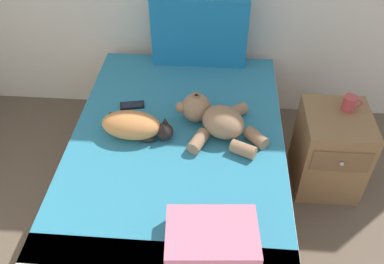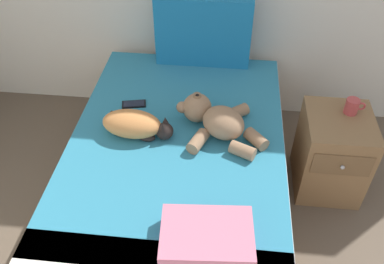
% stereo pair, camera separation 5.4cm
% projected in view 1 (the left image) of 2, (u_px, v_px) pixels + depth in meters
% --- Properties ---
extents(bed, '(1.26, 1.91, 0.52)m').
position_uv_depth(bed, '(177.00, 174.00, 2.47)').
color(bed, olive).
rests_on(bed, ground_plane).
extents(patterned_cushion, '(0.65, 0.14, 0.48)m').
position_uv_depth(patterned_cushion, '(200.00, 31.00, 2.77)').
color(patterned_cushion, '#1972AD').
rests_on(patterned_cushion, bed).
extents(cat, '(0.42, 0.27, 0.15)m').
position_uv_depth(cat, '(135.00, 126.00, 2.29)').
color(cat, '#D18447').
rests_on(cat, bed).
extents(teddy_bear, '(0.54, 0.47, 0.19)m').
position_uv_depth(teddy_bear, '(215.00, 119.00, 2.33)').
color(teddy_bear, '#937051').
rests_on(teddy_bear, bed).
extents(cell_phone, '(0.16, 0.10, 0.01)m').
position_uv_depth(cell_phone, '(132.00, 105.00, 2.54)').
color(cell_phone, black).
rests_on(cell_phone, bed).
extents(throw_pillow, '(0.42, 0.31, 0.11)m').
position_uv_depth(throw_pillow, '(212.00, 238.00, 1.77)').
color(throw_pillow, '#D1728C').
rests_on(throw_pillow, bed).
extents(nightstand, '(0.40, 0.47, 0.55)m').
position_uv_depth(nightstand, '(330.00, 150.00, 2.60)').
color(nightstand, olive).
rests_on(nightstand, ground_plane).
extents(mug, '(0.12, 0.08, 0.09)m').
position_uv_depth(mug, '(350.00, 103.00, 2.44)').
color(mug, '#B23F3F').
rests_on(mug, nightstand).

